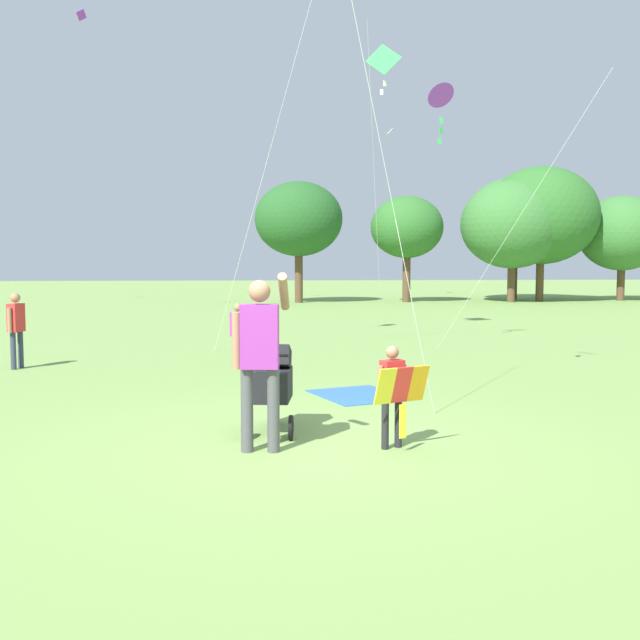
% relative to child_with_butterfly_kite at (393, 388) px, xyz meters
% --- Properties ---
extents(ground_plane, '(120.00, 120.00, 0.00)m').
position_rel_child_with_butterfly_kite_xyz_m(ground_plane, '(-0.90, 0.19, -0.65)').
color(ground_plane, '#75994C').
extents(treeline_distant, '(43.95, 6.42, 6.21)m').
position_rel_child_with_butterfly_kite_xyz_m(treeline_distant, '(6.99, 27.08, 2.95)').
color(treeline_distant, brown).
rests_on(treeline_distant, ground).
extents(child_with_butterfly_kite, '(0.62, 0.47, 1.10)m').
position_rel_child_with_butterfly_kite_xyz_m(child_with_butterfly_kite, '(0.00, 0.00, 0.00)').
color(child_with_butterfly_kite, '#232328').
rests_on(child_with_butterfly_kite, ground).
extents(person_adult_flyer, '(0.61, 0.54, 1.88)m').
position_rel_child_with_butterfly_kite_xyz_m(person_adult_flyer, '(-1.41, -0.03, 0.43)').
color(person_adult_flyer, '#4C4C51').
rests_on(person_adult_flyer, ground).
extents(stroller, '(0.60, 1.11, 1.03)m').
position_rel_child_with_butterfly_kite_xyz_m(stroller, '(-1.28, 0.89, -0.05)').
color(stroller, black).
rests_on(stroller, ground).
extents(kite_orange_delta, '(1.36, 4.09, 7.46)m').
position_rel_child_with_butterfly_kite_xyz_m(kite_orange_delta, '(1.62, 11.49, 6.06)').
color(kite_orange_delta, green).
rests_on(kite_orange_delta, ground).
extents(kite_blue_high, '(2.73, 3.61, 5.83)m').
position_rel_child_with_butterfly_kite_xyz_m(kite_blue_high, '(2.53, 8.85, 4.84)').
color(kite_blue_high, purple).
rests_on(kite_blue_high, ground).
extents(distant_kites_cluster, '(21.30, 11.24, 8.46)m').
position_rel_child_with_butterfly_kite_xyz_m(distant_kites_cluster, '(-6.32, 25.79, 11.34)').
color(distant_kites_cluster, '#F4A319').
extents(person_red_shirt, '(0.27, 0.43, 1.39)m').
position_rel_child_with_butterfly_kite_xyz_m(person_red_shirt, '(-5.90, 6.29, 0.17)').
color(person_red_shirt, '#33384C').
rests_on(person_red_shirt, ground).
extents(person_sitting_far, '(0.31, 0.29, 1.20)m').
position_rel_child_with_butterfly_kite_xyz_m(person_sitting_far, '(-1.86, 6.04, 0.06)').
color(person_sitting_far, '#4C4C51').
rests_on(person_sitting_far, ground).
extents(picnic_blanket, '(1.53, 1.68, 0.02)m').
position_rel_child_with_butterfly_kite_xyz_m(picnic_blanket, '(0.01, 3.14, -0.65)').
color(picnic_blanket, '#3366B2').
rests_on(picnic_blanket, ground).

